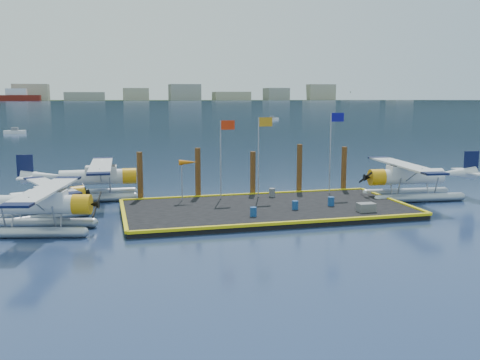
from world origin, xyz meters
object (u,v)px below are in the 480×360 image
at_px(flagpole_red, 223,147).
at_px(flagpole_blue, 333,141).
at_px(piling_1, 198,175).
at_px(drum_3, 253,212).
at_px(flagpole_yellow, 261,145).
at_px(piling_4, 344,170).
at_px(seaplane_a, 40,208).
at_px(drum_2, 331,201).
at_px(seaplane_b, 46,199).
at_px(drum_1, 295,205).
at_px(drum_5, 272,193).
at_px(piling_2, 253,175).
at_px(seaplane_c, 96,179).
at_px(seaplane_d, 408,179).
at_px(windsock, 188,163).
at_px(piling_0, 140,178).
at_px(piling_3, 299,170).

relative_size(flagpole_red, flagpole_blue, 0.92).
bearing_deg(piling_1, drum_3, -74.43).
height_order(flagpole_yellow, piling_4, flagpole_yellow).
xyz_separation_m(seaplane_a, drum_2, (19.62, 1.35, -0.85)).
xyz_separation_m(seaplane_b, drum_1, (16.73, -3.27, -0.62)).
distance_m(drum_5, piling_2, 2.44).
distance_m(seaplane_c, piling_1, 8.26).
bearing_deg(flagpole_blue, flagpole_red, 180.00).
xyz_separation_m(seaplane_d, drum_1, (-10.79, -3.22, -0.95)).
bearing_deg(drum_1, drum_3, -158.25).
relative_size(flagpole_red, windsock, 1.92).
bearing_deg(flagpole_red, seaplane_b, -171.54).
bearing_deg(piling_0, seaplane_d, -9.61).
distance_m(seaplane_a, seaplane_d, 27.76).
height_order(seaplane_b, drum_2, seaplane_b).
height_order(flagpole_red, piling_4, flagpole_red).
distance_m(drum_1, drum_3, 3.67).
bearing_deg(windsock, seaplane_d, -6.36).
relative_size(flagpole_yellow, piling_0, 1.55).
height_order(drum_1, drum_5, drum_5).
distance_m(drum_3, flagpole_yellow, 7.94).
bearing_deg(flagpole_red, piling_0, 165.54).
distance_m(seaplane_c, piling_0, 4.24).
bearing_deg(flagpole_blue, piling_3, 143.93).
distance_m(drum_3, piling_0, 10.65).
bearing_deg(drum_3, piling_0, 129.77).
bearing_deg(flagpole_blue, piling_2, 165.52).
bearing_deg(drum_1, piling_0, 146.36).
height_order(seaplane_b, drum_1, seaplane_b).
distance_m(piling_0, piling_2, 9.00).
distance_m(drum_3, windsock, 7.73).
bearing_deg(seaplane_b, piling_4, 76.34).
distance_m(drum_2, flagpole_blue, 6.43).
distance_m(seaplane_b, piling_3, 19.88).
xyz_separation_m(piling_0, piling_2, (9.00, 0.00, -0.10)).
bearing_deg(seaplane_b, drum_2, 60.00).
relative_size(seaplane_d, flagpole_blue, 1.65).
xyz_separation_m(drum_3, piling_0, (-6.76, 8.13, 1.29)).
xyz_separation_m(seaplane_c, piling_3, (16.33, -2.60, 0.52)).
height_order(seaplane_c, piling_0, piling_0).
height_order(drum_1, piling_0, piling_0).
height_order(seaplane_c, windsock, seaplane_c).
xyz_separation_m(drum_5, flagpole_red, (-3.84, 0.28, 3.66)).
bearing_deg(seaplane_b, flagpole_yellow, 74.76).
relative_size(seaplane_d, piling_3, 2.50).
relative_size(flagpole_blue, piling_1, 1.55).
height_order(piling_2, piling_3, piling_3).
xyz_separation_m(drum_2, drum_3, (-6.35, -1.91, -0.02)).
height_order(seaplane_b, windsock, windsock).
bearing_deg(piling_4, flagpole_blue, -138.42).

